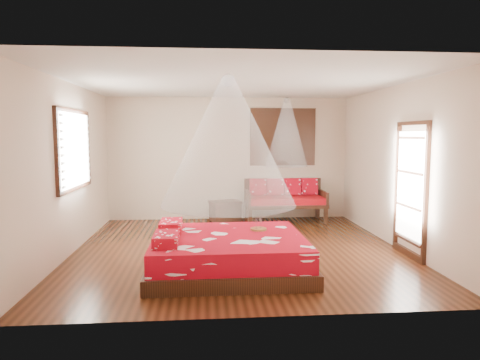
% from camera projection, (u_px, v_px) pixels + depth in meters
% --- Properties ---
extents(room, '(5.54, 5.54, 2.84)m').
position_uv_depth(room, '(238.00, 168.00, 7.15)').
color(room, black).
rests_on(room, ground).
extents(bed, '(2.25, 2.04, 0.65)m').
position_uv_depth(bed, '(227.00, 253.00, 6.17)').
color(bed, black).
rests_on(bed, floor).
extents(daybed, '(1.79, 0.80, 0.95)m').
position_uv_depth(daybed, '(285.00, 198.00, 9.71)').
color(daybed, black).
rests_on(daybed, floor).
extents(storage_chest, '(0.78, 0.66, 0.46)m').
position_uv_depth(storage_chest, '(225.00, 211.00, 9.70)').
color(storage_chest, black).
rests_on(storage_chest, floor).
extents(shutter_panel, '(1.52, 0.06, 1.32)m').
position_uv_depth(shutter_panel, '(283.00, 137.00, 9.90)').
color(shutter_panel, black).
rests_on(shutter_panel, wall_back).
extents(window_left, '(0.10, 1.74, 1.34)m').
position_uv_depth(window_left, '(75.00, 150.00, 7.10)').
color(window_left, black).
rests_on(window_left, wall_left).
extents(glazed_door, '(0.08, 1.02, 2.16)m').
position_uv_depth(glazed_door, '(410.00, 190.00, 6.82)').
color(glazed_door, black).
rests_on(glazed_door, floor).
extents(wine_tray, '(0.25, 0.25, 0.20)m').
position_uv_depth(wine_tray, '(259.00, 227.00, 6.51)').
color(wine_tray, brown).
rests_on(wine_tray, bed).
extents(mosquito_net_main, '(1.92, 1.92, 1.80)m').
position_uv_depth(mosquito_net_main, '(228.00, 142.00, 6.01)').
color(mosquito_net_main, white).
rests_on(mosquito_net_main, ceiling).
extents(mosquito_net_daybed, '(0.94, 0.94, 1.50)m').
position_uv_depth(mosquito_net_daybed, '(287.00, 133.00, 9.42)').
color(mosquito_net_daybed, white).
rests_on(mosquito_net_daybed, ceiling).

